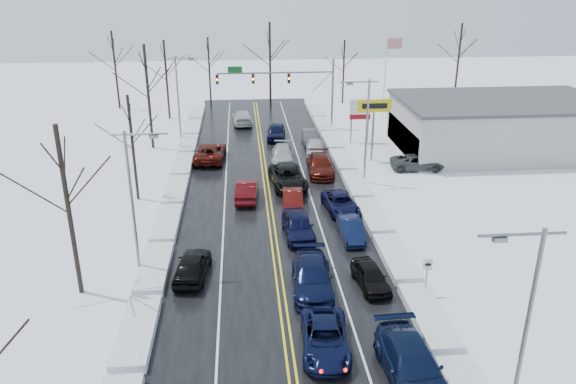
{
  "coord_description": "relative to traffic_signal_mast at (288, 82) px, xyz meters",
  "views": [
    {
      "loc": [
        -1.98,
        -34.86,
        17.5
      ],
      "look_at": [
        1.2,
        2.26,
        2.5
      ],
      "focal_mm": 35.0,
      "sensor_mm": 36.0,
      "label": 1
    }
  ],
  "objects": [
    {
      "name": "tree_far_c",
      "position": [
        -1.45,
        11.01,
        2.21
      ],
      "size": [
        4.4,
        4.4,
        11.0
      ],
      "color": "#2D231C",
      "rests_on": "ground"
    },
    {
      "name": "tree_left_e",
      "position": [
        -14.25,
        6.01,
        1.16
      ],
      "size": [
        3.8,
        3.8,
        9.5
      ],
      "color": "#2D231C",
      "rests_on": "ground"
    },
    {
      "name": "queued_car_11",
      "position": [
        1.87,
        -42.96,
        -5.48
      ],
      "size": [
        2.63,
        6.01,
        1.72
      ],
      "primitive_type": "imported",
      "rotation": [
        0.0,
        0.0,
        0.04
      ],
      "color": "black",
      "rests_on": "ground"
    },
    {
      "name": "queued_car_7",
      "position": [
        -1.55,
        -11.42,
        -5.48
      ],
      "size": [
        2.45,
        5.13,
        1.44
      ],
      "primitive_type": "imported",
      "rotation": [
        0.0,
        0.0,
        -0.09
      ],
      "color": "#AFB1B7",
      "rests_on": "ground"
    },
    {
      "name": "ground",
      "position": [
        -3.45,
        -27.99,
        -5.48
      ],
      "size": [
        160.0,
        160.0,
        0.0
      ],
      "primitive_type": "plane",
      "color": "white",
      "rests_on": "ground"
    },
    {
      "name": "parked_car_2",
      "position": [
        11.67,
        -4.85,
        -5.48
      ],
      "size": [
        2.19,
        4.28,
        1.4
      ],
      "primitive_type": "imported",
      "rotation": [
        0.0,
        0.0,
        3.01
      ],
      "color": "black",
      "rests_on": "ground"
    },
    {
      "name": "queued_car_6",
      "position": [
        -1.61,
        -18.18,
        -5.48
      ],
      "size": [
        3.26,
        6.14,
        1.64
      ],
      "primitive_type": "imported",
      "rotation": [
        0.0,
        0.0,
        0.09
      ],
      "color": "black",
      "rests_on": "ground"
    },
    {
      "name": "queued_car_16",
      "position": [
        1.79,
        -9.92,
        -5.48
      ],
      "size": [
        2.33,
        4.59,
        1.5
      ],
      "primitive_type": "imported",
      "rotation": [
        0.0,
        0.0,
        -0.13
      ],
      "color": "#BCBCBE",
      "rests_on": "ground"
    },
    {
      "name": "tree_far_d",
      "position": [
        8.55,
        12.51,
        0.46
      ],
      "size": [
        3.4,
        3.4,
        8.5
      ],
      "color": "#2D231C",
      "rests_on": "ground"
    },
    {
      "name": "streetlight_ne",
      "position": [
        4.85,
        -17.99,
        -0.17
      ],
      "size": [
        3.2,
        0.25,
        9.0
      ],
      "color": "slate",
      "rests_on": "ground"
    },
    {
      "name": "queued_car_3",
      "position": [
        -1.62,
        -34.78,
        -5.48
      ],
      "size": [
        2.6,
        5.74,
        1.63
      ],
      "primitive_type": "imported",
      "rotation": [
        0.0,
        0.0,
        -0.06
      ],
      "color": "black",
      "rests_on": "ground"
    },
    {
      "name": "oncoming_car_1",
      "position": [
        -8.54,
        -10.65,
        -5.48
      ],
      "size": [
        3.18,
        6.16,
        1.66
      ],
      "primitive_type": "imported",
      "rotation": [
        0.0,
        0.0,
        3.07
      ],
      "color": "#4D110A",
      "rests_on": "ground"
    },
    {
      "name": "queued_car_14",
      "position": [
        1.96,
        -23.83,
        -5.48
      ],
      "size": [
        2.65,
        4.97,
        1.33
      ],
      "primitive_type": "imported",
      "rotation": [
        0.0,
        0.0,
        0.09
      ],
      "color": "black",
      "rests_on": "ground"
    },
    {
      "name": "oncoming_car_2",
      "position": [
        -5.27,
        2.75,
        -5.48
      ],
      "size": [
        2.47,
        5.68,
        1.63
      ],
      "primitive_type": "imported",
      "rotation": [
        0.0,
        0.0,
        3.18
      ],
      "color": "silver",
      "rests_on": "ground"
    },
    {
      "name": "tree_far_b",
      "position": [
        -9.45,
        13.01,
        0.81
      ],
      "size": [
        3.6,
        3.6,
        9.0
      ],
      "color": "#2D231C",
      "rests_on": "ground"
    },
    {
      "name": "streetlight_sw",
      "position": [
        -11.74,
        -31.99,
        -0.17
      ],
      "size": [
        3.2,
        0.25,
        9.0
      ],
      "color": "slate",
      "rests_on": "ground"
    },
    {
      "name": "tree_left_c",
      "position": [
        -13.95,
        -19.99,
        0.46
      ],
      "size": [
        3.4,
        3.4,
        8.5
      ],
      "color": "#2D231C",
      "rests_on": "ground"
    },
    {
      "name": "snow_bank_left",
      "position": [
        -11.05,
        -25.99,
        -5.48
      ],
      "size": [
        1.77,
        72.0,
        0.51
      ],
      "primitive_type": "cube",
      "color": "white",
      "rests_on": "ground"
    },
    {
      "name": "oncoming_car_0",
      "position": [
        -5.13,
        -20.76,
        -5.48
      ],
      "size": [
        2.05,
        4.91,
        1.58
      ],
      "primitive_type": "imported",
      "rotation": [
        0.0,
        0.0,
        3.06
      ],
      "color": "#500A0D",
      "rests_on": "ground"
    },
    {
      "name": "queued_car_5",
      "position": [
        -1.66,
        -23.15,
        -5.48
      ],
      "size": [
        1.74,
        4.44,
        1.44
      ],
      "primitive_type": "imported",
      "rotation": [
        0.0,
        0.0,
        -0.05
      ],
      "color": "#490C09",
      "rests_on": "ground"
    },
    {
      "name": "tree_far_e",
      "position": [
        24.55,
        13.01,
        1.86
      ],
      "size": [
        4.2,
        4.2,
        10.5
      ],
      "color": "#2D231C",
      "rests_on": "ground"
    },
    {
      "name": "queued_car_17",
      "position": [
        1.79,
        -5.85,
        -5.48
      ],
      "size": [
        1.53,
        4.27,
        1.4
      ],
      "primitive_type": "imported",
      "rotation": [
        0.0,
        0.0,
        -0.01
      ],
      "color": "#46484C",
      "rests_on": "ground"
    },
    {
      "name": "streetlight_nw",
      "position": [
        -11.74,
        -3.99,
        -0.17
      ],
      "size": [
        3.2,
        0.25,
        9.0
      ],
      "color": "slate",
      "rests_on": "ground"
    },
    {
      "name": "queued_car_4",
      "position": [
        -1.73,
        -27.85,
        -5.48
      ],
      "size": [
        2.21,
        4.95,
        1.65
      ],
      "primitive_type": "imported",
      "rotation": [
        0.0,
        0.0,
        0.05
      ],
      "color": "black",
      "rests_on": "ground"
    },
    {
      "name": "oncoming_car_3",
      "position": [
        -8.65,
        -32.8,
        -5.48
      ],
      "size": [
        2.36,
        4.74,
        1.55
      ],
      "primitive_type": "imported",
      "rotation": [
        0.0,
        0.0,
        3.02
      ],
      "color": "black",
      "rests_on": "ground"
    },
    {
      "name": "traffic_signal_mast",
      "position": [
        0.0,
        0.0,
        0.0
      ],
      "size": [
        13.28,
        0.39,
        8.0
      ],
      "color": "slate",
      "rests_on": "ground"
    },
    {
      "name": "queued_car_8",
      "position": [
        -1.69,
        -3.91,
        -5.48
      ],
      "size": [
        2.4,
        4.9,
        1.61
      ],
      "primitive_type": "imported",
      "rotation": [
        0.0,
        0.0,
        -0.11
      ],
      "color": "black",
      "rests_on": "ground"
    },
    {
      "name": "streetlight_se",
      "position": [
        4.85,
        -45.99,
        -0.17
      ],
      "size": [
        3.2,
        0.25,
        9.0
      ],
      "color": "slate",
      "rests_on": "ground"
    },
    {
      "name": "tires_plus_sign",
      "position": [
        7.05,
        -12.0,
        -0.49
      ],
      "size": [
        3.2,
        0.34,
        6.0
      ],
      "color": "slate",
      "rests_on": "ground"
    },
    {
      "name": "used_vehicles_sign",
      "position": [
        7.05,
        -5.99,
        -2.16
      ],
      "size": [
        2.2,
        0.22,
        4.65
      ],
      "color": "slate",
      "rests_on": "ground"
    },
    {
      "name": "road_surface",
      "position": [
        -3.45,
        -25.99,
        -5.47
      ],
      "size": [
        14.0,
        84.0,
        0.01
      ],
      "primitive_type": "cube",
      "color": "black",
      "rests_on": "ground"
    },
    {
      "name": "parked_car_0",
      "position": [
        10.72,
        -14.95,
        -5.48
      ],
      "size": [
        5.16,
        2.66,
        1.39
      ],
      "primitive_type": "imported",
      "rotation": [
        0.0,
        0.0,
        1.5
      ],
      "color": "#3E4143",
      "rests_on": "ground"
    },
    {
      "name": "tree_left_b",
      "position": [
        -14.95,
        -33.99,
        1.51
      ],
      "size": [
        4.0,
        4.0,
        10.0
      ],
      "color": "#2D231C",
      "rests_on": "ground"
    },
    {
      "name": "queued_car_12",
      "position": [
        1.84,
        -34.79,
        -5.48
      ],
      "size": [
        2.01,
        4.1,
        1.35
      ],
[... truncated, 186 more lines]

